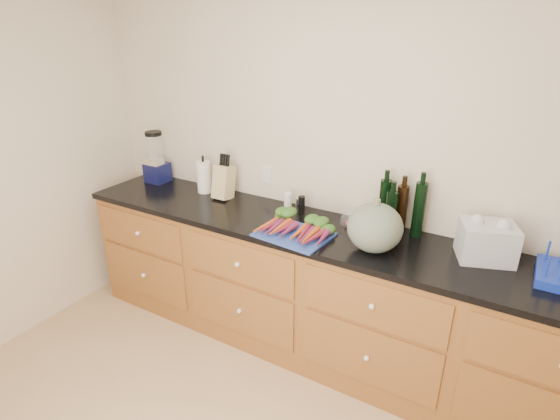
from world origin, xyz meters
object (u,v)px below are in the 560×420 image
Objects in this scene: blender_appliance at (156,160)px; paper_towel at (204,177)px; tomato_box at (355,220)px; cutting_board at (294,235)px; carrots at (297,227)px; squash at (375,228)px; knife_block at (224,182)px.

paper_towel is (0.49, 0.00, -0.06)m from blender_appliance.
cutting_board is at bearing -129.34° from tomato_box.
cutting_board is at bearing -90.00° from carrots.
cutting_board is at bearing -172.04° from squash.
blender_appliance reaches higher than carrots.
cutting_board is 1.77× the size of knife_block.
paper_towel is (-0.96, 0.28, 0.09)m from carrots.
squash is 1.95m from blender_appliance.
carrots is at bearing -10.74° from blender_appliance.
blender_appliance is 2.76× the size of tomato_box.
blender_appliance is at bearing 167.67° from cutting_board.
paper_towel reaches higher than cutting_board.
cutting_board is 2.89× the size of tomato_box.
cutting_board is at bearing -18.40° from paper_towel.
paper_towel reaches higher than tomato_box.
knife_block is (0.20, -0.02, 0.00)m from paper_towel.
squash reaches higher than paper_towel.
squash reaches higher than tomato_box.
cutting_board is 1.39× the size of squash.
carrots is at bearing -18.79° from knife_block.
squash is at bearing -50.94° from tomato_box.
tomato_box is at bearing 129.06° from squash.
cutting_board is 1.79× the size of paper_towel.
paper_towel is at bearing 163.88° from carrots.
squash is 0.76× the size of blender_appliance.
knife_block is (0.70, -0.02, -0.06)m from blender_appliance.
knife_block is 1.03m from tomato_box.
cutting_board is 0.43m from tomato_box.
paper_towel is at bearing 170.09° from squash.
carrots is at bearing 90.00° from cutting_board.
blender_appliance is (-1.45, 0.28, 0.15)m from carrots.
blender_appliance is 1.73m from tomato_box.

